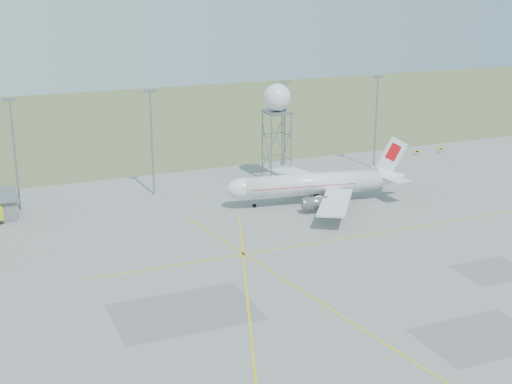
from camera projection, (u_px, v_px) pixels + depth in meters
name	position (u px, v px, depth m)	size (l,w,h in m)	color
ground	(384.00, 334.00, 84.64)	(400.00, 400.00, 0.00)	gray
grass_strip	(120.00, 122.00, 207.82)	(400.00, 120.00, 0.03)	#586F3D
mast_a	(14.00, 145.00, 126.05)	(2.20, 0.50, 20.50)	gray
mast_b	(152.00, 134.00, 135.44)	(2.20, 0.50, 20.50)	gray
mast_c	(285.00, 122.00, 145.96)	(2.20, 0.50, 20.50)	gray
mast_d	(376.00, 114.00, 154.23)	(2.20, 0.50, 20.50)	gray
taxi_sign_near	(417.00, 152.00, 168.62)	(1.60, 0.17, 1.20)	black
taxi_sign_far	(441.00, 149.00, 171.25)	(1.60, 0.17, 1.20)	black
airliner_main	(314.00, 184.00, 132.54)	(35.13, 33.80, 11.97)	silver
radar_tower	(277.00, 127.00, 144.94)	(5.57, 5.57, 20.18)	gray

